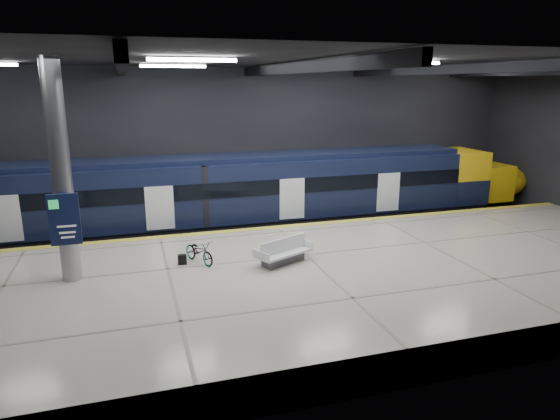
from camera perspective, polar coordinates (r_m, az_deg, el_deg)
name	(u,v)px	position (r m, az deg, el deg)	size (l,w,h in m)	color
ground	(297,273)	(19.69, 1.98, -7.20)	(30.00, 30.00, 0.00)	black
room_shell	(298,126)	(18.38, 2.12, 9.62)	(30.10, 16.10, 8.05)	black
platform	(321,284)	(17.32, 4.71, -8.40)	(30.00, 11.00, 1.10)	#B6AB9A
safety_strip	(277,227)	(21.81, -0.35, -1.96)	(30.00, 0.40, 0.01)	gold
rails	(261,232)	(24.64, -2.19, -2.53)	(30.00, 1.52, 0.16)	gray
train	(259,193)	(24.12, -2.39, 1.96)	(29.40, 2.84, 3.79)	black
bench	(283,254)	(17.47, 0.36, -5.08)	(2.22, 1.63, 0.91)	#595B60
bicycle	(199,251)	(17.71, -9.21, -4.68)	(0.55, 1.57, 0.82)	#99999E
pannier_bag	(182,259)	(17.73, -11.11, -5.56)	(0.30, 0.18, 0.35)	black
info_column	(61,176)	(16.63, -23.71, 3.55)	(0.90, 0.78, 6.90)	#9EA0A5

